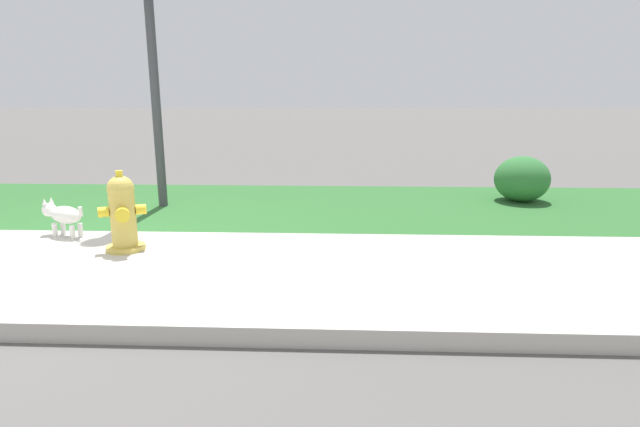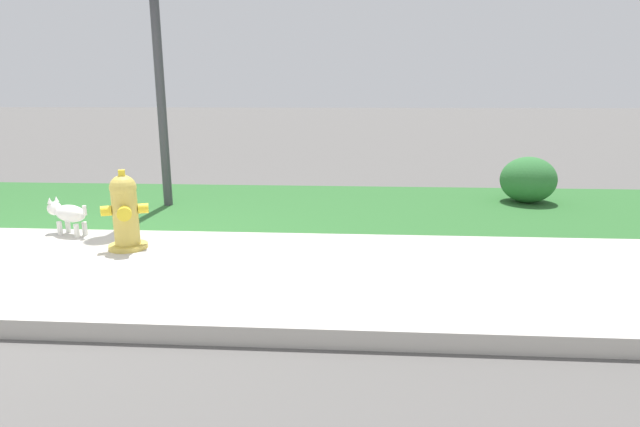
{
  "view_description": "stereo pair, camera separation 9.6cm",
  "coord_description": "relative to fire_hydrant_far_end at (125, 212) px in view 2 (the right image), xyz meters",
  "views": [
    {
      "loc": [
        2.36,
        -3.75,
        1.36
      ],
      "look_at": [
        2.19,
        0.32,
        0.4
      ],
      "focal_mm": 28.0,
      "sensor_mm": 36.0,
      "label": 1
    },
    {
      "loc": [
        2.46,
        -3.74,
        1.36
      ],
      "look_at": [
        2.19,
        0.32,
        0.4
      ],
      "focal_mm": 28.0,
      "sensor_mm": 36.0,
      "label": 2
    }
  ],
  "objects": [
    {
      "name": "ground_plane",
      "position": [
        -0.43,
        -0.47,
        -0.35
      ],
      "size": [
        120.0,
        120.0,
        0.0
      ],
      "primitive_type": "plane",
      "color": "#5B5956"
    },
    {
      "name": "sidewalk_pavement",
      "position": [
        -0.43,
        -0.47,
        -0.34
      ],
      "size": [
        18.0,
        2.18,
        0.01
      ],
      "primitive_type": "cube",
      "color": "#BCB7AD",
      "rests_on": "ground"
    },
    {
      "name": "grass_verge",
      "position": [
        -0.43,
        2.01,
        -0.34
      ],
      "size": [
        18.0,
        2.79,
        0.01
      ],
      "primitive_type": "cube",
      "color": "#2D662D",
      "rests_on": "ground"
    },
    {
      "name": "fire_hydrant_far_end",
      "position": [
        0.0,
        0.0,
        0.0
      ],
      "size": [
        0.4,
        0.39,
        0.73
      ],
      "rotation": [
        0.0,
        0.0,
        3.54
      ],
      "color": "gold",
      "rests_on": "ground"
    },
    {
      "name": "small_white_dog",
      "position": [
        -0.79,
        0.42,
        -0.12
      ],
      "size": [
        0.49,
        0.3,
        0.38
      ],
      "rotation": [
        0.0,
        0.0,
        2.76
      ],
      "color": "white",
      "rests_on": "ground"
    },
    {
      "name": "shrub_bush_near_lamp",
      "position": [
        4.31,
        2.37,
        -0.05
      ],
      "size": [
        0.7,
        0.7,
        0.6
      ],
      "color": "#337538",
      "rests_on": "ground"
    }
  ]
}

